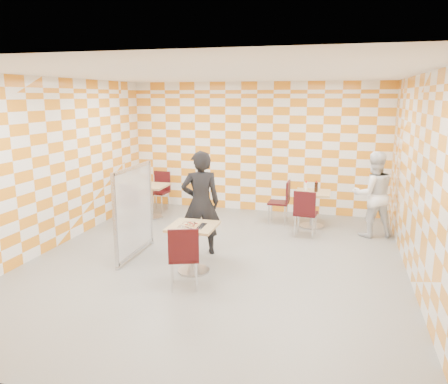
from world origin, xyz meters
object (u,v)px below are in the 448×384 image
partition (134,211)px  chair_empty_far (160,188)px  chair_empty_near (131,201)px  sport_bottle (306,186)px  man_white (373,194)px  main_table (193,240)px  empty_table (151,196)px  soda_bottle (316,187)px  chair_second_front (305,210)px  chair_main_front (184,253)px  chair_second_side (283,199)px  second_table (312,203)px  man_dark (201,203)px

partition → chair_empty_far: bearing=105.0°
chair_empty_near → partition: partition is taller
chair_empty_far → partition: (0.80, -2.97, 0.25)m
chair_empty_far → sport_bottle: 3.47m
man_white → sport_bottle: bearing=-35.0°
main_table → chair_empty_far: bearing=120.4°
empty_table → chair_empty_far: 0.69m
soda_bottle → sport_bottle: bearing=150.6°
chair_second_front → soda_bottle: soda_bottle is taller
empty_table → chair_empty_near: size_ratio=0.81×
chair_main_front → chair_empty_far: 4.53m
empty_table → sport_bottle: bearing=5.8°
chair_empty_near → empty_table: bearing=81.9°
main_table → sport_bottle: (1.46, 3.02, 0.33)m
man_white → chair_empty_far: bearing=-25.9°
chair_second_front → chair_second_side: (-0.54, 0.83, 0.00)m
chair_main_front → chair_second_side: size_ratio=1.00×
chair_main_front → empty_table: bearing=120.8°
second_table → sport_bottle: 0.38m
empty_table → man_white: man_white is taller
chair_empty_far → man_dark: (1.84, -2.57, 0.35)m
main_table → second_table: same height
chair_empty_near → partition: bearing=-61.5°
man_dark → soda_bottle: size_ratio=7.80×
chair_second_side → main_table: bearing=-108.4°
chair_empty_near → soda_bottle: (3.69, 0.97, 0.31)m
empty_table → partition: size_ratio=0.48×
chair_second_front → sport_bottle: (-0.06, 0.87, 0.29)m
main_table → empty_table: (-1.91, 2.68, 0.00)m
chair_main_front → partition: bearing=140.0°
empty_table → man_white: size_ratio=0.45×
chair_empty_near → man_white: man_white is taller
chair_second_side → soda_bottle: 0.76m
empty_table → chair_empty_far: bearing=95.8°
chair_second_side → chair_empty_near: size_ratio=1.00×
second_table → man_white: man_white is taller
chair_second_front → chair_second_side: same height
empty_table → chair_second_front: bearing=-8.7°
main_table → chair_second_front: size_ratio=0.81×
chair_second_side → man_white: (1.78, -0.39, 0.29)m
partition → man_dark: man_dark is taller
main_table → chair_main_front: (0.09, -0.66, 0.04)m
chair_empty_near → chair_second_side: bearing=19.2°
second_table → chair_empty_far: chair_empty_far is taller
main_table → soda_bottle: (1.68, 2.90, 0.34)m
second_table → partition: 3.76m
main_table → chair_second_front: chair_second_front is taller
sport_bottle → second_table: bearing=-39.3°
chair_empty_near → chair_empty_far: bearing=88.5°
man_white → soda_bottle: bearing=-32.6°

